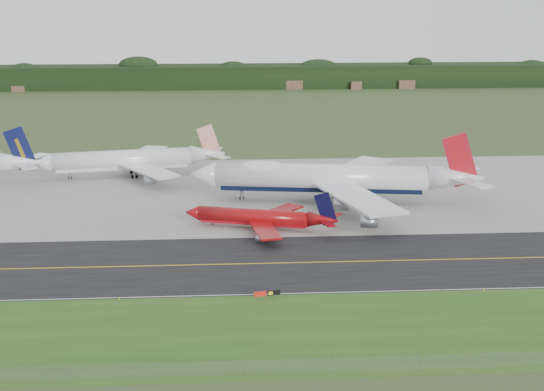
{
  "coord_description": "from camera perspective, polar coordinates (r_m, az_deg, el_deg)",
  "views": [
    {
      "loc": [
        -8.17,
        -142.74,
        51.43
      ],
      "look_at": [
        2.1,
        22.0,
        6.65
      ],
      "focal_mm": 50.0,
      "sensor_mm": 36.0,
      "label": 1
    }
  ],
  "objects": [
    {
      "name": "perimeter_fence",
      "position": [
        107.59,
        1.23,
        -12.72
      ],
      "size": [
        320.0,
        0.1,
        320.0
      ],
      "color": "slate",
      "rests_on": "ground"
    },
    {
      "name": "jet_red_737",
      "position": [
        168.34,
        -0.79,
        -1.68
      ],
      "size": [
        34.36,
        27.39,
        9.43
      ],
      "color": "maroon",
      "rests_on": "ground"
    },
    {
      "name": "jet_star_tail",
      "position": [
        219.71,
        -10.46,
        2.66
      ],
      "size": [
        53.85,
        44.57,
        14.22
      ],
      "color": "silver",
      "rests_on": "ground"
    },
    {
      "name": "edge_marker_center",
      "position": [
        132.62,
        -1.07,
        -7.52
      ],
      "size": [
        0.16,
        0.16,
        0.5
      ],
      "primitive_type": "cylinder",
      "color": "yellow",
      "rests_on": "ground"
    },
    {
      "name": "apron",
      "position": [
        200.62,
        -1.12,
        0.32
      ],
      "size": [
        400.0,
        78.0,
        0.01
      ],
      "primitive_type": "cube",
      "color": "gray",
      "rests_on": "ground"
    },
    {
      "name": "edge_marker_left",
      "position": [
        133.84,
        -11.43,
        -7.62
      ],
      "size": [
        0.16,
        0.16,
        0.5
      ],
      "primitive_type": "cylinder",
      "color": "yellow",
      "rests_on": "ground"
    },
    {
      "name": "taxiway_centreline",
      "position": [
        148.18,
        -0.19,
        -5.12
      ],
      "size": [
        400.0,
        0.4,
        0.0
      ],
      "primitive_type": "cube",
      "color": "gold",
      "rests_on": "taxiway"
    },
    {
      "name": "horizon_treeline",
      "position": [
        419.11,
        -2.46,
        8.87
      ],
      "size": [
        700.0,
        25.0,
        12.0
      ],
      "color": "black",
      "rests_on": "ground"
    },
    {
      "name": "edge_marker_right",
      "position": [
        140.04,
        15.67,
        -6.85
      ],
      "size": [
        0.16,
        0.16,
        0.5
      ],
      "primitive_type": "cylinder",
      "color": "yellow",
      "rests_on": "ground"
    },
    {
      "name": "ground",
      "position": [
        151.94,
        -0.28,
        -4.61
      ],
      "size": [
        600.0,
        600.0,
        0.0
      ],
      "primitive_type": "plane",
      "color": "#33431F",
      "rests_on": "ground"
    },
    {
      "name": "grass_verge",
      "position": [
        119.66,
        0.7,
        -10.27
      ],
      "size": [
        400.0,
        30.0,
        0.01
      ],
      "primitive_type": "cube",
      "color": "#214E17",
      "rests_on": "ground"
    },
    {
      "name": "taxiway_sign",
      "position": [
        131.18,
        -0.37,
        -7.39
      ],
      "size": [
        4.59,
        1.05,
        1.55
      ],
      "color": "slate",
      "rests_on": "ground"
    },
    {
      "name": "taxiway",
      "position": [
        148.19,
        -0.19,
        -5.12
      ],
      "size": [
        400.0,
        32.0,
        0.02
      ],
      "primitive_type": "cube",
      "color": "black",
      "rests_on": "ground"
    },
    {
      "name": "jet_ba_747",
      "position": [
        189.21,
        4.49,
        1.32
      ],
      "size": [
        73.09,
        59.96,
        18.39
      ],
      "color": "silver",
      "rests_on": "ground"
    },
    {
      "name": "taxiway_edge_line",
      "position": [
        133.78,
        0.21,
        -7.42
      ],
      "size": [
        400.0,
        0.25,
        0.0
      ],
      "primitive_type": "cube",
      "color": "silver",
      "rests_on": "taxiway"
    }
  ]
}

